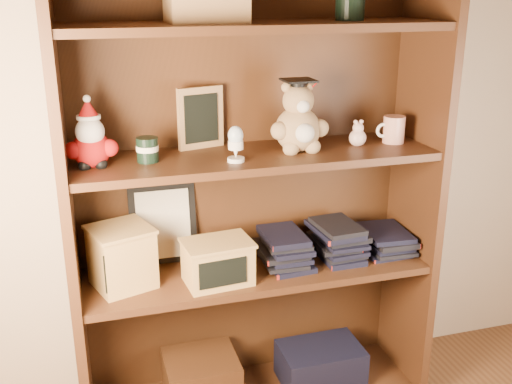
% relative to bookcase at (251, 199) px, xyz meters
% --- Properties ---
extents(bookcase, '(1.20, 0.35, 1.60)m').
position_rel_bookcase_xyz_m(bookcase, '(0.00, 0.00, 0.00)').
color(bookcase, '#452613').
rests_on(bookcase, ground).
extents(shelf_lower, '(1.14, 0.33, 0.02)m').
position_rel_bookcase_xyz_m(shelf_lower, '(0.00, -0.05, -0.24)').
color(shelf_lower, '#452613').
rests_on(shelf_lower, ground).
extents(shelf_upper, '(1.14, 0.33, 0.02)m').
position_rel_bookcase_xyz_m(shelf_upper, '(0.00, -0.05, 0.16)').
color(shelf_upper, '#452613').
rests_on(shelf_upper, ground).
extents(santa_plush, '(0.15, 0.11, 0.22)m').
position_rel_bookcase_xyz_m(santa_plush, '(-0.50, -0.06, 0.25)').
color(santa_plush, '#A50F0F').
rests_on(santa_plush, shelf_upper).
extents(teachers_tin, '(0.07, 0.07, 0.07)m').
position_rel_bookcase_xyz_m(teachers_tin, '(-0.34, -0.05, 0.21)').
color(teachers_tin, black).
rests_on(teachers_tin, shelf_upper).
extents(chalkboard_plaque, '(0.15, 0.10, 0.20)m').
position_rel_bookcase_xyz_m(chalkboard_plaque, '(-0.15, 0.06, 0.27)').
color(chalkboard_plaque, '#9E7547').
rests_on(chalkboard_plaque, shelf_upper).
extents(egg_cup, '(0.05, 0.05, 0.11)m').
position_rel_bookcase_xyz_m(egg_cup, '(-0.08, -0.13, 0.23)').
color(egg_cup, white).
rests_on(egg_cup, shelf_upper).
extents(grad_teddy_bear, '(0.19, 0.17, 0.23)m').
position_rel_bookcase_xyz_m(grad_teddy_bear, '(0.14, -0.06, 0.26)').
color(grad_teddy_bear, '#A48357').
rests_on(grad_teddy_bear, shelf_upper).
extents(pink_figurine, '(0.06, 0.06, 0.09)m').
position_rel_bookcase_xyz_m(pink_figurine, '(0.35, -0.05, 0.20)').
color(pink_figurine, beige).
rests_on(pink_figurine, shelf_upper).
extents(teacher_mug, '(0.10, 0.07, 0.09)m').
position_rel_bookcase_xyz_m(teacher_mug, '(0.48, -0.05, 0.22)').
color(teacher_mug, silver).
rests_on(teacher_mug, shelf_upper).
extents(certificate_frame, '(0.22, 0.06, 0.28)m').
position_rel_bookcase_xyz_m(certificate_frame, '(-0.28, 0.09, -0.09)').
color(certificate_frame, black).
rests_on(certificate_frame, shelf_lower).
extents(treats_box, '(0.23, 0.23, 0.20)m').
position_rel_bookcase_xyz_m(treats_box, '(-0.44, -0.05, -0.13)').
color(treats_box, tan).
rests_on(treats_box, shelf_lower).
extents(pencils_box, '(0.23, 0.17, 0.14)m').
position_rel_bookcase_xyz_m(pencils_box, '(-0.14, -0.12, -0.16)').
color(pencils_box, tan).
rests_on(pencils_box, shelf_lower).
extents(book_stack_left, '(0.14, 0.20, 0.11)m').
position_rel_bookcase_xyz_m(book_stack_left, '(0.10, -0.05, -0.17)').
color(book_stack_left, black).
rests_on(book_stack_left, shelf_lower).
extents(book_stack_mid, '(0.14, 0.20, 0.13)m').
position_rel_bookcase_xyz_m(book_stack_mid, '(0.30, -0.05, -0.16)').
color(book_stack_mid, black).
rests_on(book_stack_mid, shelf_lower).
extents(book_stack_right, '(0.14, 0.20, 0.08)m').
position_rel_bookcase_xyz_m(book_stack_right, '(0.48, -0.05, -0.19)').
color(book_stack_right, black).
rests_on(book_stack_right, shelf_lower).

